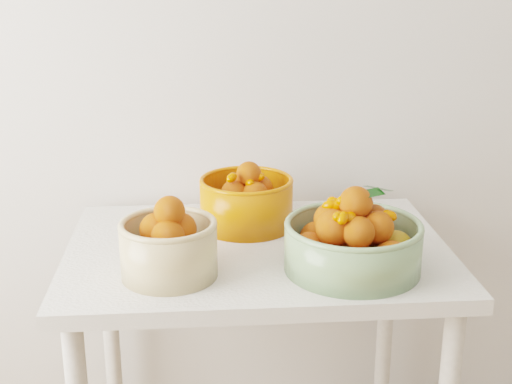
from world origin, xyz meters
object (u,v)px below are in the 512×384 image
(table, at_px, (258,279))
(bowl_orange, at_px, (247,201))
(bowl_cream, at_px, (169,246))
(bowl_green, at_px, (353,241))

(table, xyz_separation_m, bowl_orange, (-0.02, 0.15, 0.17))
(bowl_cream, distance_m, bowl_green, 0.44)
(table, relative_size, bowl_cream, 3.24)
(bowl_orange, bearing_deg, bowl_cream, -123.05)
(bowl_cream, relative_size, bowl_green, 0.89)
(bowl_green, distance_m, bowl_orange, 0.39)
(table, bearing_deg, bowl_green, -37.43)
(bowl_cream, xyz_separation_m, bowl_orange, (0.21, 0.32, -0.00))
(table, height_order, bowl_cream, bowl_cream)
(bowl_cream, relative_size, bowl_orange, 1.12)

